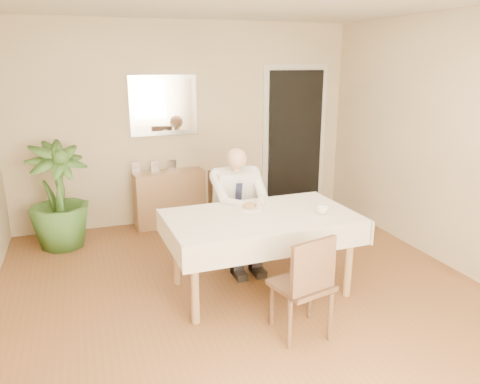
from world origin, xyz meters
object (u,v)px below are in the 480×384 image
object	(u,v)px
sideboard	(170,198)
seated_man	(240,203)
dining_table	(261,223)
chair_far	(231,208)
potted_palm	(58,196)
chair_near	(306,282)
coffee_mug	(322,209)

from	to	relation	value
sideboard	seated_man	bearing A→B (deg)	-77.17
dining_table	chair_far	size ratio (longest dim) A/B	1.82
dining_table	potted_palm	bearing A→B (deg)	133.53
chair_near	coffee_mug	distance (m)	0.92
coffee_mug	potted_palm	bearing A→B (deg)	140.59
dining_table	coffee_mug	bearing A→B (deg)	-17.52
coffee_mug	sideboard	bearing A→B (deg)	113.96
chair_far	coffee_mug	world-z (taller)	chair_far
seated_man	potted_palm	xyz separation A→B (m)	(-1.79, 1.17, -0.08)
chair_far	sideboard	bearing A→B (deg)	104.42
dining_table	chair_near	distance (m)	0.87
dining_table	sideboard	size ratio (longest dim) A/B	1.94
chair_far	coffee_mug	size ratio (longest dim) A/B	8.61
seated_man	sideboard	world-z (taller)	seated_man
chair_far	seated_man	world-z (taller)	seated_man
seated_man	coffee_mug	distance (m)	0.92
dining_table	potted_palm	world-z (taller)	potted_palm
dining_table	chair_far	world-z (taller)	chair_far
sideboard	potted_palm	distance (m)	1.40
chair_far	seated_man	distance (m)	0.33
coffee_mug	potted_palm	distance (m)	3.02
chair_near	sideboard	world-z (taller)	chair_near
dining_table	potted_palm	distance (m)	2.52
seated_man	coffee_mug	xyz separation A→B (m)	(0.54, -0.74, 0.11)
seated_man	potted_palm	world-z (taller)	seated_man
chair_far	potted_palm	distance (m)	2.00
chair_far	chair_near	size ratio (longest dim) A/B	1.12
chair_near	potted_palm	size ratio (longest dim) A/B	0.70
chair_far	chair_near	world-z (taller)	chair_far
chair_near	seated_man	distance (m)	1.46
seated_man	sideboard	xyz separation A→B (m)	(-0.46, 1.50, -0.33)
dining_table	seated_man	xyz separation A→B (m)	(0.00, 0.59, 0.02)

